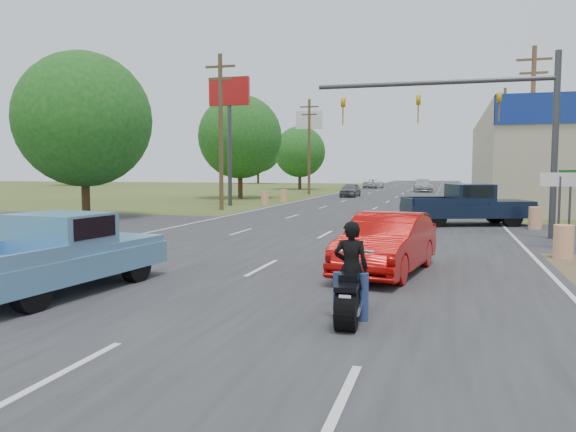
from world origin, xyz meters
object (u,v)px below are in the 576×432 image
(distant_car_silver, at_px, (423,186))
(distant_car_white, at_px, (374,183))
(motorcycle, at_px, (350,293))
(rider, at_px, (351,274))
(distant_car_grey, at_px, (350,190))
(blue_pickup, at_px, (63,252))
(navy_pickup, at_px, (470,205))
(red_convertible, at_px, (387,244))

(distant_car_silver, xyz_separation_m, distant_car_white, (-7.26, 11.61, -0.08))
(motorcycle, relative_size, rider, 1.37)
(distant_car_grey, distance_m, distant_car_silver, 15.96)
(motorcycle, xyz_separation_m, distant_car_white, (-8.52, 70.19, 0.16))
(blue_pickup, relative_size, navy_pickup, 0.84)
(red_convertible, distance_m, navy_pickup, 13.80)
(rider, bearing_deg, navy_pickup, -101.61)
(rider, height_order, distant_car_white, rider)
(navy_pickup, bearing_deg, rider, -27.11)
(rider, relative_size, distant_car_silver, 0.32)
(distant_car_grey, xyz_separation_m, distant_car_white, (-1.11, 26.34, 0.00))
(red_convertible, bearing_deg, distant_car_grey, 110.28)
(motorcycle, height_order, rider, rider)
(distant_car_silver, bearing_deg, distant_car_white, 116.47)
(blue_pickup, xyz_separation_m, distant_car_silver, (5.08, 57.88, -0.11))
(rider, xyz_separation_m, distant_car_white, (-8.52, 70.13, -0.16))
(blue_pickup, bearing_deg, navy_pickup, 69.15)
(motorcycle, bearing_deg, blue_pickup, 170.16)
(rider, bearing_deg, distant_car_grey, -83.89)
(motorcycle, distance_m, blue_pickup, 6.39)
(motorcycle, height_order, blue_pickup, blue_pickup)
(distant_car_silver, bearing_deg, navy_pickup, -90.11)
(navy_pickup, height_order, distant_car_white, navy_pickup)
(rider, height_order, distant_car_grey, rider)
(motorcycle, distance_m, rider, 0.32)
(motorcycle, relative_size, distant_car_grey, 0.58)
(rider, relative_size, distant_car_white, 0.34)
(rider, height_order, navy_pickup, navy_pickup)
(navy_pickup, bearing_deg, blue_pickup, -45.99)
(motorcycle, distance_m, navy_pickup, 18.42)
(navy_pickup, bearing_deg, distant_car_grey, -177.66)
(rider, distance_m, distant_car_white, 70.65)
(distant_car_silver, bearing_deg, rider, -94.33)
(red_convertible, xyz_separation_m, navy_pickup, (2.46, 13.58, 0.23))
(motorcycle, bearing_deg, rider, 90.00)
(blue_pickup, distance_m, navy_pickup, 19.67)
(red_convertible, relative_size, motorcycle, 2.04)
(distant_car_white, bearing_deg, rider, 104.16)
(rider, relative_size, distant_car_grey, 0.42)
(red_convertible, bearing_deg, distant_car_white, 106.91)
(blue_pickup, xyz_separation_m, distant_car_grey, (-1.07, 43.15, -0.19))
(motorcycle, relative_size, distant_car_white, 0.47)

